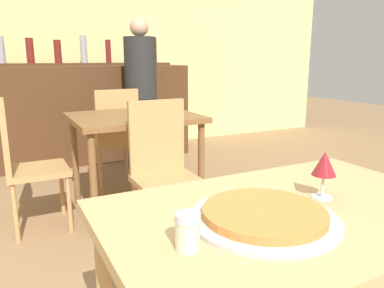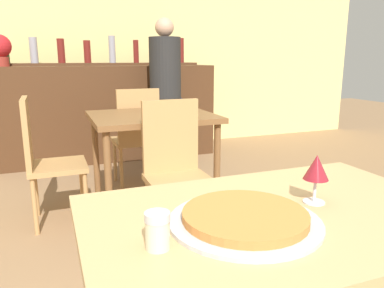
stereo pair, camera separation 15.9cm
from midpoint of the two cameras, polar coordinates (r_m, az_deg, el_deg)
wall_back at (r=5.04m, az=-19.68°, el=14.61°), size 8.00×0.05×2.80m
dining_table_near at (r=1.23m, az=11.00°, el=-13.16°), size 1.16×0.75×0.73m
dining_table_far at (r=2.91m, az=-10.32°, el=2.48°), size 0.93×0.79×0.77m
bar_counter at (r=4.58m, az=-18.02°, el=4.31°), size 2.60×0.56×1.10m
bar_back_shelf at (r=4.68m, az=-18.84°, el=12.27°), size 2.39×0.24×0.35m
chair_far_side_front at (r=2.43m, az=-6.33°, el=-3.11°), size 0.40×0.40×0.93m
chair_far_side_back at (r=3.47m, az=-12.90°, el=1.52°), size 0.40×0.40×0.93m
chair_far_side_left at (r=2.83m, az=-25.86°, el=-2.05°), size 0.40×0.40×0.93m
pizza_tray at (r=1.09m, az=6.79°, el=-10.85°), size 0.43×0.43×0.04m
cheese_shaker at (r=0.93m, az=-5.71°, el=-13.20°), size 0.06×0.06×0.09m
person_standing at (r=4.12m, az=-8.88°, el=8.30°), size 0.34×0.34×1.61m
wine_glass at (r=1.28m, az=16.21°, el=-3.15°), size 0.08×0.08×0.16m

